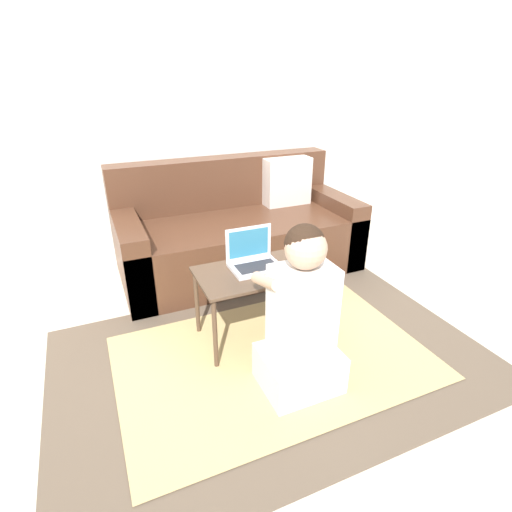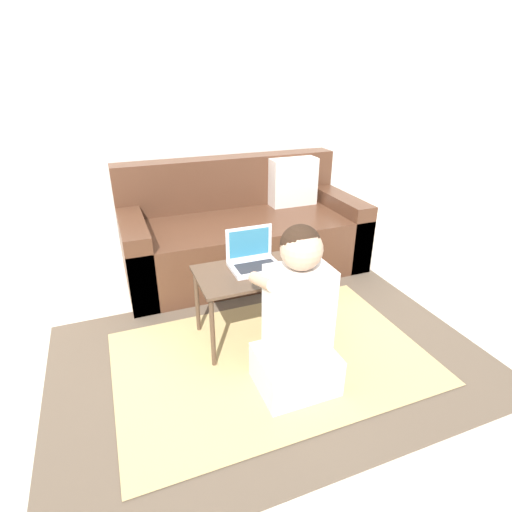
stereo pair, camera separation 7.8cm
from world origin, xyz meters
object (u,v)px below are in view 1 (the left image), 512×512
couch (238,233)px  laptop_desk (257,279)px  person_seated (301,323)px  laptop (254,261)px  computer_mouse (294,261)px

couch → laptop_desk: size_ratio=2.68×
laptop_desk → person_seated: 0.44m
couch → laptop_desk: couch is taller
laptop → person_seated: bearing=-87.4°
couch → person_seated: 1.32m
couch → laptop_desk: 0.91m
couch → laptop: couch is taller
laptop_desk → person_seated: (0.02, -0.43, -0.01)m
laptop → computer_mouse: laptop is taller
laptop → person_seated: 0.49m
person_seated → laptop_desk: bearing=93.2°
couch → laptop_desk: (-0.23, -0.87, 0.09)m
couch → computer_mouse: (-0.01, -0.88, 0.16)m
couch → laptop_desk: bearing=-104.5°
couch → computer_mouse: size_ratio=15.98×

